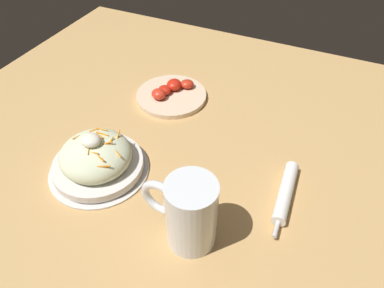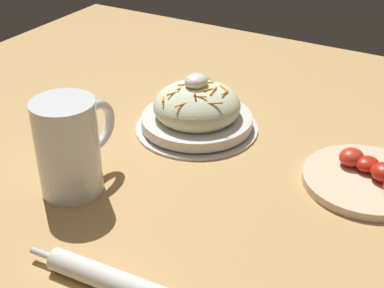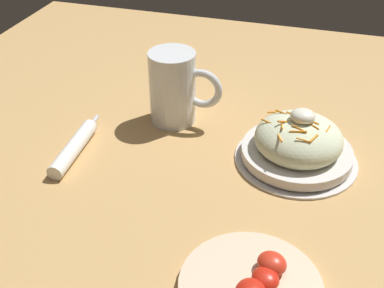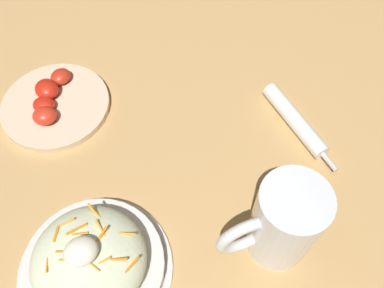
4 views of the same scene
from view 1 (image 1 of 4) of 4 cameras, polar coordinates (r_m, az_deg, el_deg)
name	(u,v)px [view 1 (image 1 of 4)]	position (r m, az deg, el deg)	size (l,w,h in m)	color
ground_plane	(177,179)	(0.81, -2.33, -5.60)	(1.43, 1.43, 0.00)	tan
salad_plate	(97,159)	(0.83, -14.84, -2.38)	(0.23, 0.23, 0.11)	silver
beer_mug	(190,216)	(0.67, -0.35, -11.30)	(0.15, 0.10, 0.15)	white
napkin_roll	(285,193)	(0.79, 14.59, -7.48)	(0.04, 0.20, 0.03)	white
tomato_plate	(171,94)	(1.04, -3.31, 7.89)	(0.20, 0.20, 0.04)	beige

